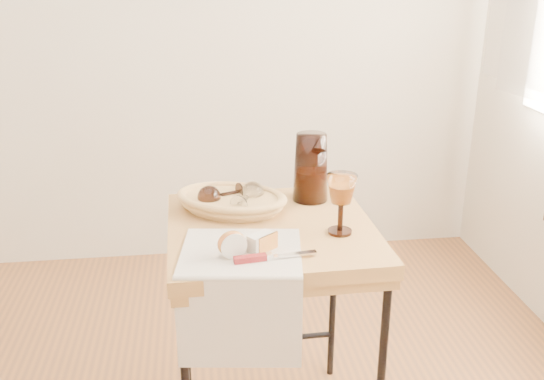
{
  "coord_description": "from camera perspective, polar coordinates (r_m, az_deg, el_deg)",
  "views": [
    {
      "loc": [
        0.3,
        -1.24,
        1.51
      ],
      "look_at": [
        0.51,
        0.37,
        0.89
      ],
      "focal_mm": 39.88,
      "sensor_mm": 36.0,
      "label": 1
    }
  ],
  "objects": [
    {
      "name": "side_table",
      "position": [
        1.99,
        -0.08,
        -13.58
      ],
      "size": [
        0.62,
        0.62,
        0.77
      ],
      "primitive_type": null,
      "rotation": [
        0.0,
        0.0,
        0.02
      ],
      "color": "olive",
      "rests_on": "floor"
    },
    {
      "name": "table_knife",
      "position": [
        1.59,
        0.01,
        -6.23
      ],
      "size": [
        0.22,
        0.05,
        0.02
      ],
      "primitive_type": null,
      "rotation": [
        0.0,
        0.0,
        0.13
      ],
      "color": "silver",
      "rests_on": "tea_towel"
    },
    {
      "name": "goblet_lying_a",
      "position": [
        1.9,
        -4.71,
        -0.44
      ],
      "size": [
        0.14,
        0.11,
        0.07
      ],
      "primitive_type": null,
      "rotation": [
        0.0,
        0.0,
        3.51
      ],
      "color": "#361E16",
      "rests_on": "bread_basket"
    },
    {
      "name": "pitcher",
      "position": [
        1.96,
        3.68,
        2.15
      ],
      "size": [
        0.22,
        0.27,
        0.26
      ],
      "primitive_type": null,
      "rotation": [
        0.0,
        0.0,
        -0.32
      ],
      "color": "black",
      "rests_on": "side_table"
    },
    {
      "name": "apple_wedge",
      "position": [
        1.63,
        -1.07,
        -4.95
      ],
      "size": [
        0.08,
        0.07,
        0.05
      ],
      "primitive_type": "cube",
      "rotation": [
        0.0,
        0.0,
        0.66
      ],
      "color": "silver",
      "rests_on": "tea_towel"
    },
    {
      "name": "wine_goblet",
      "position": [
        1.73,
        6.53,
        -1.32
      ],
      "size": [
        0.1,
        0.1,
        0.18
      ],
      "primitive_type": null,
      "rotation": [
        0.0,
        0.0,
        0.14
      ],
      "color": "white",
      "rests_on": "side_table"
    },
    {
      "name": "goblet_lying_b",
      "position": [
        1.88,
        -2.41,
        -0.71
      ],
      "size": [
        0.12,
        0.14,
        0.07
      ],
      "primitive_type": null,
      "rotation": [
        0.0,
        0.0,
        1.07
      ],
      "color": "white",
      "rests_on": "bread_basket"
    },
    {
      "name": "tea_towel",
      "position": [
        1.64,
        -2.94,
        -5.87
      ],
      "size": [
        0.36,
        0.33,
        0.01
      ],
      "primitive_type": "cube",
      "rotation": [
        0.0,
        0.0,
        -0.13
      ],
      "color": "white",
      "rests_on": "side_table"
    },
    {
      "name": "apple_half",
      "position": [
        1.6,
        -3.85,
        -5.04
      ],
      "size": [
        0.08,
        0.06,
        0.07
      ],
      "primitive_type": "ellipsoid",
      "rotation": [
        0.0,
        0.0,
        0.27
      ],
      "color": "red",
      "rests_on": "tea_towel"
    },
    {
      "name": "bread_basket",
      "position": [
        1.9,
        -3.84,
        -1.18
      ],
      "size": [
        0.37,
        0.32,
        0.05
      ],
      "primitive_type": null,
      "rotation": [
        0.0,
        0.0,
        -0.4
      ],
      "color": "#A6753A",
      "rests_on": "side_table"
    }
  ]
}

